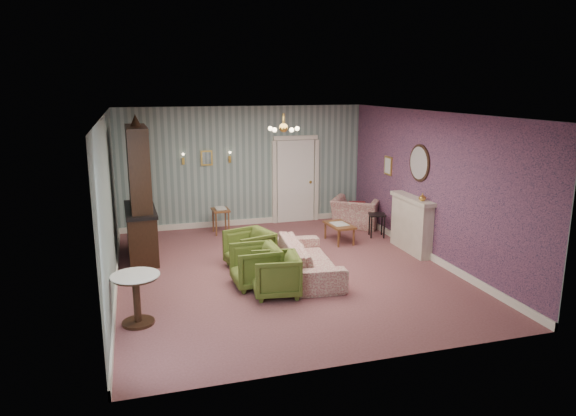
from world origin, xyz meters
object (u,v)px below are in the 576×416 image
object	(u,v)px
sofa_chintz	(309,253)
olive_chair_c	(249,247)
olive_chair_b	(255,264)
dresser	(139,189)
fireplace	(411,224)
coffee_table	(339,233)
pedestal_table	(137,299)
side_table_black	(377,225)
olive_chair_a	(276,273)
wingback_chair	(356,208)

from	to	relation	value
sofa_chintz	olive_chair_c	bearing A→B (deg)	58.12
olive_chair_b	sofa_chintz	xyz separation A→B (m)	(1.05, 0.24, 0.02)
olive_chair_b	dresser	size ratio (longest dim) A/B	0.28
dresser	fireplace	xyz separation A→B (m)	(5.36, -1.18, -0.81)
olive_chair_b	coffee_table	size ratio (longest dim) A/B	0.97
pedestal_table	olive_chair_b	bearing A→B (deg)	26.40
olive_chair_c	side_table_black	bearing A→B (deg)	93.31
olive_chair_a	dresser	distance (m)	3.51
olive_chair_c	side_table_black	xyz separation A→B (m)	(3.22, 1.19, -0.13)
coffee_table	side_table_black	size ratio (longest dim) A/B	1.51
wingback_chair	olive_chair_b	bearing A→B (deg)	79.88
olive_chair_c	fireplace	xyz separation A→B (m)	(3.43, 0.03, 0.18)
dresser	coffee_table	distance (m)	4.35
fireplace	side_table_black	size ratio (longest dim) A/B	2.60
olive_chair_a	olive_chair_b	world-z (taller)	olive_chair_b
wingback_chair	fireplace	bearing A→B (deg)	134.13
olive_chair_a	olive_chair_c	size ratio (longest dim) A/B	0.97
dresser	pedestal_table	distance (m)	3.31
olive_chair_b	coffee_table	distance (m)	3.11
olive_chair_b	pedestal_table	bearing A→B (deg)	-65.08
sofa_chintz	olive_chair_b	bearing A→B (deg)	108.17
olive_chair_c	coffee_table	bearing A→B (deg)	98.13
olive_chair_a	dresser	size ratio (longest dim) A/B	0.28
side_table_black	pedestal_table	distance (m)	6.16
sofa_chintz	coffee_table	bearing A→B (deg)	-30.96
wingback_chair	coffee_table	distance (m)	1.42
sofa_chintz	dresser	size ratio (longest dim) A/B	0.77
coffee_table	fireplace	bearing A→B (deg)	-41.14
side_table_black	coffee_table	bearing A→B (deg)	-172.03
olive_chair_a	olive_chair_c	distance (m)	1.46
side_table_black	pedestal_table	bearing A→B (deg)	-149.44
fireplace	olive_chair_a	bearing A→B (deg)	-155.93
olive_chair_c	sofa_chintz	size ratio (longest dim) A/B	0.37
olive_chair_b	sofa_chintz	bearing A→B (deg)	101.34
sofa_chintz	pedestal_table	xyz separation A→B (m)	(-3.03, -1.22, -0.04)
olive_chair_b	olive_chair_c	xyz separation A→B (m)	(0.11, 0.96, 0.00)
sofa_chintz	side_table_black	xyz separation A→B (m)	(2.27, 1.91, -0.15)
olive_chair_c	pedestal_table	world-z (taller)	olive_chair_c
olive_chair_c	sofa_chintz	xyz separation A→B (m)	(0.95, -0.72, 0.02)
olive_chair_b	sofa_chintz	world-z (taller)	sofa_chintz
sofa_chintz	side_table_black	size ratio (longest dim) A/B	3.97
dresser	olive_chair_a	bearing A→B (deg)	-53.89
sofa_chintz	fireplace	world-z (taller)	fireplace
wingback_chair	pedestal_table	size ratio (longest dim) A/B	1.44
coffee_table	dresser	bearing A→B (deg)	177.90
olive_chair_c	coffee_table	xyz separation A→B (m)	(2.25, 1.06, -0.19)
olive_chair_b	olive_chair_c	size ratio (longest dim) A/B	1.00
olive_chair_a	olive_chair_c	world-z (taller)	olive_chair_c
olive_chair_b	wingback_chair	xyz separation A→B (m)	(3.24, 3.10, 0.08)
olive_chair_b	wingback_chair	bearing A→B (deg)	132.30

